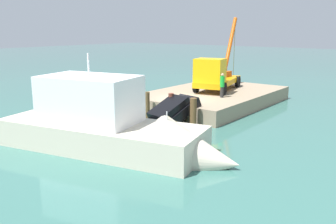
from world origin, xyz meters
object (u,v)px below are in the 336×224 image
at_px(salvaged_car, 169,115).
at_px(moored_yacht, 125,139).
at_px(dock_worker, 222,85).
at_px(crane_truck, 215,75).

xyz_separation_m(salvaged_car, moored_yacht, (5.79, 1.60, 0.02)).
bearing_deg(dock_worker, crane_truck, -138.51).
relative_size(dock_worker, moored_yacht, 0.14).
height_order(dock_worker, moored_yacht, moored_yacht).
bearing_deg(moored_yacht, dock_worker, -175.77).
bearing_deg(crane_truck, salvaged_car, 8.66).
height_order(crane_truck, salvaged_car, crane_truck).
bearing_deg(dock_worker, salvaged_car, -7.25).
bearing_deg(crane_truck, moored_yacht, 11.54).
bearing_deg(dock_worker, moored_yacht, 4.23).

